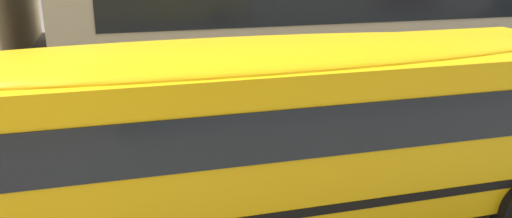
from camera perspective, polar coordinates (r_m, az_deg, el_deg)
name	(u,v)px	position (r m, az deg, el deg)	size (l,w,h in m)	color
ground_plane	(316,172)	(9.87, 6.56, -6.84)	(400.00, 400.00, 0.00)	#54514F
sidewalk_far	(230,79)	(16.52, -2.86, 3.30)	(120.00, 3.00, 0.01)	gray
lane_centreline	(316,172)	(9.87, 6.56, -6.82)	(110.00, 0.16, 0.01)	silver
school_bus	(204,130)	(7.04, -5.73, -2.25)	(12.66, 2.99, 2.83)	yellow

